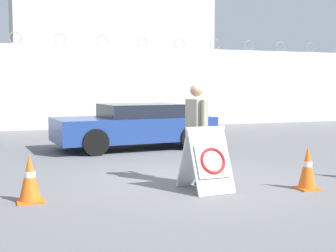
# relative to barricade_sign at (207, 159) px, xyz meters

# --- Properties ---
(ground_plane) EXTENTS (90.00, 90.00, 0.00)m
(ground_plane) POSITION_rel_barricade_sign_xyz_m (0.04, 0.84, -0.52)
(ground_plane) COLOR slate
(perimeter_wall) EXTENTS (36.00, 0.30, 3.76)m
(perimeter_wall) POSITION_rel_barricade_sign_xyz_m (0.04, 11.99, 1.14)
(perimeter_wall) COLOR silver
(perimeter_wall) RESTS_ON ground_plane
(building_block) EXTENTS (8.85, 5.62, 6.41)m
(building_block) POSITION_rel_barricade_sign_xyz_m (1.91, 15.76, 2.69)
(building_block) COLOR beige
(building_block) RESTS_ON ground_plane
(barricade_sign) EXTENTS (0.70, 0.91, 1.05)m
(barricade_sign) POSITION_rel_barricade_sign_xyz_m (0.00, 0.00, 0.00)
(barricade_sign) COLOR white
(barricade_sign) RESTS_ON ground_plane
(security_guard) EXTENTS (0.38, 0.64, 1.74)m
(security_guard) POSITION_rel_barricade_sign_xyz_m (0.05, 0.55, 0.45)
(security_guard) COLOR black
(security_guard) RESTS_ON ground_plane
(traffic_cone_mid) EXTENTS (0.35, 0.35, 0.73)m
(traffic_cone_mid) POSITION_rel_barricade_sign_xyz_m (1.59, -0.49, -0.16)
(traffic_cone_mid) COLOR orange
(traffic_cone_mid) RESTS_ON ground_plane
(traffic_cone_far) EXTENTS (0.38, 0.38, 0.71)m
(traffic_cone_far) POSITION_rel_barricade_sign_xyz_m (-2.76, 0.20, -0.17)
(traffic_cone_far) COLOR orange
(traffic_cone_far) RESTS_ON ground_plane
(parked_car_rear_sedan) EXTENTS (4.35, 2.21, 1.21)m
(parked_car_rear_sedan) POSITION_rel_barricade_sign_xyz_m (0.32, 5.39, 0.11)
(parked_car_rear_sedan) COLOR black
(parked_car_rear_sedan) RESTS_ON ground_plane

